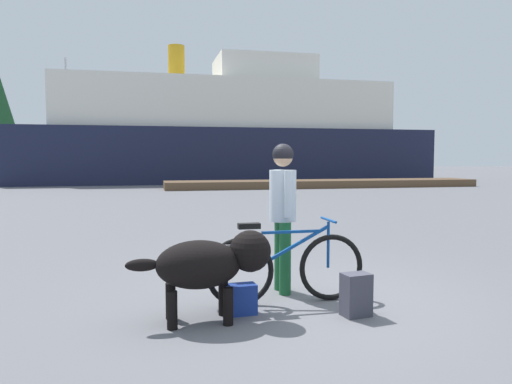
{
  "coord_description": "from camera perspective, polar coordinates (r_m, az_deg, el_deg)",
  "views": [
    {
      "loc": [
        -1.8,
        -4.99,
        1.61
      ],
      "look_at": [
        -0.32,
        1.63,
        1.13
      ],
      "focal_mm": 33.94,
      "sensor_mm": 36.0,
      "label": 1
    }
  ],
  "objects": [
    {
      "name": "person_cyclist",
      "position": [
        5.75,
        3.17,
        -1.24
      ],
      "size": [
        0.32,
        0.53,
        1.78
      ],
      "color": "#19592D",
      "rests_on": "ground_plane"
    },
    {
      "name": "ferry_boat",
      "position": [
        33.63,
        -3.49,
        6.78
      ],
      "size": [
        27.14,
        8.01,
        9.08
      ],
      "color": "#191E38",
      "rests_on": "ground_plane"
    },
    {
      "name": "pine_tree_far_right",
      "position": [
        56.16,
        8.01,
        8.27
      ],
      "size": [
        4.2,
        4.2,
        9.4
      ],
      "color": "#4C331E",
      "rests_on": "ground_plane"
    },
    {
      "name": "backpack",
      "position": [
        5.13,
        11.71,
        -11.76
      ],
      "size": [
        0.31,
        0.24,
        0.44
      ],
      "primitive_type": "cube",
      "rotation": [
        0.0,
        0.0,
        0.16
      ],
      "color": "#3F3F4C",
      "rests_on": "ground_plane"
    },
    {
      "name": "ground_plane",
      "position": [
        5.54,
        7.08,
        -12.86
      ],
      "size": [
        160.0,
        160.0,
        0.0
      ],
      "primitive_type": "plane",
      "color": "slate"
    },
    {
      "name": "pine_tree_mid_back",
      "position": [
        57.82,
        -11.85,
        9.07
      ],
      "size": [
        3.97,
        3.97,
        11.49
      ],
      "color": "#4C331E",
      "rests_on": "ground_plane"
    },
    {
      "name": "pine_tree_center",
      "position": [
        51.61,
        -15.57,
        8.5
      ],
      "size": [
        3.91,
        3.91,
        9.55
      ],
      "color": "#4C331E",
      "rests_on": "ground_plane"
    },
    {
      "name": "bicycle",
      "position": [
        5.41,
        3.5,
        -8.85
      ],
      "size": [
        1.8,
        0.44,
        0.93
      ],
      "color": "black",
      "rests_on": "ground_plane"
    },
    {
      "name": "dog",
      "position": [
        4.81,
        -5.44,
        -8.34
      ],
      "size": [
        1.42,
        0.56,
        0.89
      ],
      "color": "black",
      "rests_on": "ground_plane"
    },
    {
      "name": "dock_pier",
      "position": [
        26.82,
        8.01,
        0.98
      ],
      "size": [
        17.3,
        2.42,
        0.4
      ],
      "primitive_type": "cube",
      "color": "brown",
      "rests_on": "ground_plane"
    },
    {
      "name": "handbag_pannier",
      "position": [
        5.09,
        -1.84,
        -12.53
      ],
      "size": [
        0.33,
        0.2,
        0.31
      ],
      "primitive_type": "cube",
      "rotation": [
        0.0,
        0.0,
        0.08
      ],
      "color": "navy",
      "rests_on": "ground_plane"
    },
    {
      "name": "sailboat_moored",
      "position": [
        38.74,
        -21.23,
        2.11
      ],
      "size": [
        8.58,
        2.4,
        8.96
      ],
      "color": "navy",
      "rests_on": "ground_plane"
    }
  ]
}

